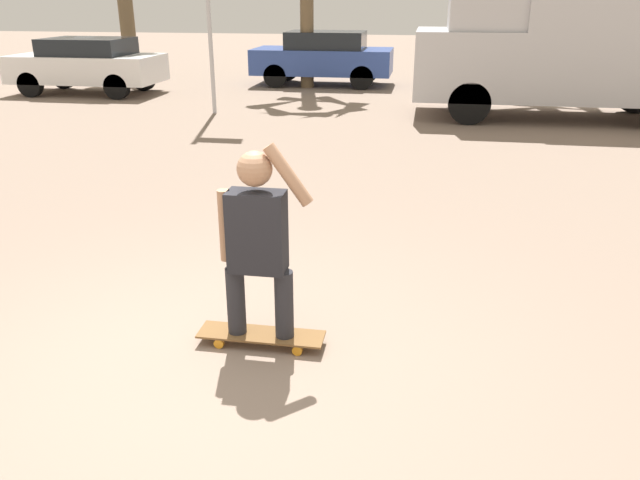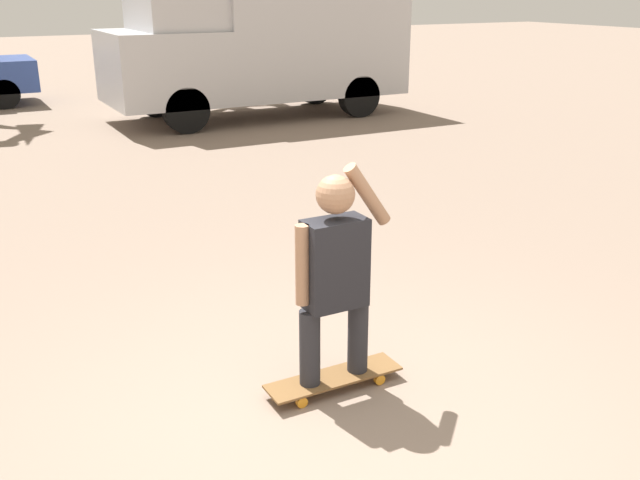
{
  "view_description": "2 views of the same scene",
  "coord_description": "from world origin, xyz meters",
  "views": [
    {
      "loc": [
        1.39,
        -3.68,
        2.5
      ],
      "look_at": [
        0.55,
        1.33,
        0.49
      ],
      "focal_mm": 35.0,
      "sensor_mm": 36.0,
      "label": 1
    },
    {
      "loc": [
        -1.85,
        -3.38,
        2.61
      ],
      "look_at": [
        0.42,
        0.84,
        0.9
      ],
      "focal_mm": 40.0,
      "sensor_mm": 36.0,
      "label": 2
    }
  ],
  "objects": [
    {
      "name": "person_skateboarder",
      "position": [
        0.26,
        0.34,
        0.89
      ],
      "size": [
        0.69,
        0.25,
        1.48
      ],
      "color": "#28282D",
      "rests_on": "skateboard"
    },
    {
      "name": "camper_van",
      "position": [
        4.28,
        10.53,
        1.57
      ],
      "size": [
        6.08,
        2.3,
        2.84
      ],
      "color": "black",
      "rests_on": "ground_plane"
    },
    {
      "name": "skateboard",
      "position": [
        0.26,
        0.34,
        0.08
      ],
      "size": [
        0.96,
        0.26,
        0.09
      ],
      "color": "brown",
      "rests_on": "ground_plane"
    },
    {
      "name": "ground_plane",
      "position": [
        0.0,
        0.0,
        0.0
      ],
      "size": [
        80.0,
        80.0,
        0.0
      ],
      "primitive_type": "plane",
      "color": "gray"
    }
  ]
}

